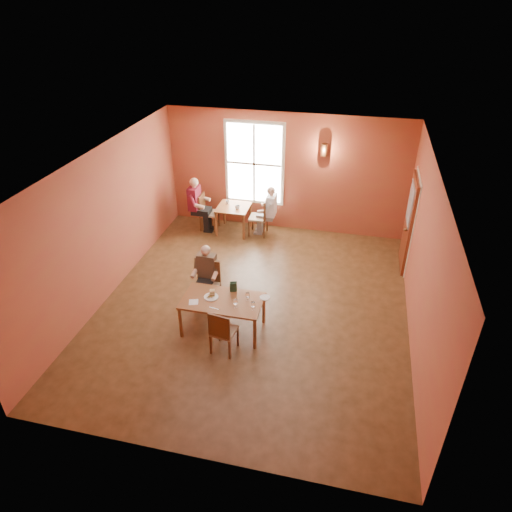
% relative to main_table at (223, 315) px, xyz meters
% --- Properties ---
extents(ground, '(6.00, 7.00, 0.01)m').
position_rel_main_table_xyz_m(ground, '(0.38, 0.83, -0.34)').
color(ground, brown).
rests_on(ground, ground).
extents(wall_back, '(6.00, 0.04, 3.00)m').
position_rel_main_table_xyz_m(wall_back, '(0.38, 4.33, 1.16)').
color(wall_back, brown).
rests_on(wall_back, ground).
extents(wall_front, '(6.00, 0.04, 3.00)m').
position_rel_main_table_xyz_m(wall_front, '(0.38, -2.67, 1.16)').
color(wall_front, brown).
rests_on(wall_front, ground).
extents(wall_left, '(0.04, 7.00, 3.00)m').
position_rel_main_table_xyz_m(wall_left, '(-2.62, 0.83, 1.16)').
color(wall_left, brown).
rests_on(wall_left, ground).
extents(wall_right, '(0.04, 7.00, 3.00)m').
position_rel_main_table_xyz_m(wall_right, '(3.38, 0.83, 1.16)').
color(wall_right, brown).
rests_on(wall_right, ground).
extents(ceiling, '(6.00, 7.00, 0.04)m').
position_rel_main_table_xyz_m(ceiling, '(0.38, 0.83, 2.66)').
color(ceiling, white).
rests_on(ceiling, wall_back).
extents(window, '(1.36, 0.10, 1.96)m').
position_rel_main_table_xyz_m(window, '(-0.42, 4.28, 1.36)').
color(window, white).
rests_on(window, wall_back).
extents(door, '(0.12, 1.04, 2.10)m').
position_rel_main_table_xyz_m(door, '(3.32, 3.13, 0.71)').
color(door, maroon).
rests_on(door, ground).
extents(wall_sconce, '(0.16, 0.16, 0.28)m').
position_rel_main_table_xyz_m(wall_sconce, '(1.28, 4.23, 1.86)').
color(wall_sconce, brown).
rests_on(wall_sconce, wall_back).
extents(main_table, '(1.46, 0.82, 0.68)m').
position_rel_main_table_xyz_m(main_table, '(0.00, 0.00, 0.00)').
color(main_table, brown).
rests_on(main_table, ground).
extents(chair_diner_main, '(0.42, 0.42, 0.94)m').
position_rel_main_table_xyz_m(chair_diner_main, '(-0.50, 0.65, 0.13)').
color(chair_diner_main, brown).
rests_on(chair_diner_main, ground).
extents(diner_main, '(0.48, 0.48, 1.20)m').
position_rel_main_table_xyz_m(diner_main, '(-0.50, 0.62, 0.26)').
color(diner_main, '#3A281E').
rests_on(diner_main, ground).
extents(chair_empty, '(0.45, 0.45, 0.89)m').
position_rel_main_table_xyz_m(chair_empty, '(0.18, -0.53, 0.10)').
color(chair_empty, '#4A2417').
rests_on(chair_empty, ground).
extents(plate_food, '(0.30, 0.30, 0.03)m').
position_rel_main_table_xyz_m(plate_food, '(-0.22, 0.03, 0.36)').
color(plate_food, white).
rests_on(plate_food, main_table).
extents(sandwich, '(0.11, 0.11, 0.11)m').
position_rel_main_table_xyz_m(sandwich, '(-0.21, 0.07, 0.40)').
color(sandwich, tan).
rests_on(sandwich, main_table).
extents(goblet_a, '(0.08, 0.08, 0.18)m').
position_rel_main_table_xyz_m(goblet_a, '(0.45, 0.09, 0.43)').
color(goblet_a, white).
rests_on(goblet_a, main_table).
extents(goblet_b, '(0.09, 0.09, 0.18)m').
position_rel_main_table_xyz_m(goblet_b, '(0.61, -0.15, 0.43)').
color(goblet_b, white).
rests_on(goblet_b, main_table).
extents(goblet_c, '(0.09, 0.09, 0.18)m').
position_rel_main_table_xyz_m(goblet_c, '(0.29, -0.16, 0.43)').
color(goblet_c, white).
rests_on(goblet_c, main_table).
extents(menu_stand, '(0.14, 0.10, 0.21)m').
position_rel_main_table_xyz_m(menu_stand, '(0.13, 0.30, 0.45)').
color(menu_stand, '#1C3620').
rests_on(menu_stand, main_table).
extents(knife, '(0.18, 0.05, 0.00)m').
position_rel_main_table_xyz_m(knife, '(-0.07, -0.27, 0.34)').
color(knife, white).
rests_on(knife, main_table).
extents(napkin, '(0.21, 0.21, 0.01)m').
position_rel_main_table_xyz_m(napkin, '(-0.48, -0.18, 0.34)').
color(napkin, white).
rests_on(napkin, main_table).
extents(side_plate, '(0.24, 0.24, 0.01)m').
position_rel_main_table_xyz_m(side_plate, '(0.74, 0.24, 0.35)').
color(side_plate, white).
rests_on(side_plate, main_table).
extents(second_table, '(0.79, 0.79, 0.70)m').
position_rel_main_table_xyz_m(second_table, '(-0.85, 3.80, 0.01)').
color(second_table, brown).
rests_on(second_table, ground).
extents(chair_diner_white, '(0.43, 0.43, 0.98)m').
position_rel_main_table_xyz_m(chair_diner_white, '(-0.20, 3.80, 0.15)').
color(chair_diner_white, '#4B2C15').
rests_on(chair_diner_white, ground).
extents(diner_white, '(0.50, 0.50, 1.25)m').
position_rel_main_table_xyz_m(diner_white, '(-0.17, 3.80, 0.28)').
color(diner_white, silver).
rests_on(diner_white, ground).
extents(chair_diner_maroon, '(0.42, 0.42, 0.95)m').
position_rel_main_table_xyz_m(chair_diner_maroon, '(-1.50, 3.80, 0.13)').
color(chair_diner_maroon, brown).
rests_on(chair_diner_maroon, ground).
extents(diner_maroon, '(0.55, 0.55, 1.37)m').
position_rel_main_table_xyz_m(diner_maroon, '(-1.53, 3.80, 0.34)').
color(diner_maroon, maroon).
rests_on(diner_maroon, ground).
extents(cup_a, '(0.14, 0.14, 0.09)m').
position_rel_main_table_xyz_m(cup_a, '(-0.71, 3.70, 0.41)').
color(cup_a, silver).
rests_on(cup_a, second_table).
extents(cup_b, '(0.10, 0.10, 0.09)m').
position_rel_main_table_xyz_m(cup_b, '(-1.04, 3.94, 0.40)').
color(cup_b, silver).
rests_on(cup_b, second_table).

